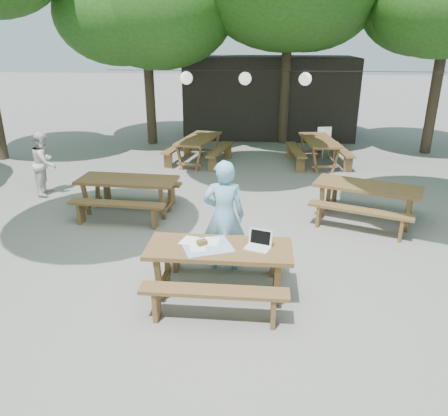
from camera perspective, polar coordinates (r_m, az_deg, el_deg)
ground at (r=7.09m, az=1.68°, el=-7.53°), size 80.00×80.00×0.00m
pavilion at (r=16.82m, az=5.94°, el=14.33°), size 6.00×3.00×2.80m
main_picnic_table at (r=6.17m, az=-0.61°, el=-8.11°), size 2.00×1.58×0.75m
picnic_table_nw at (r=9.22m, az=-12.36°, el=1.61°), size 2.04×1.69×0.75m
picnic_table_ne at (r=9.06m, az=18.02°, el=0.69°), size 2.34×2.16×0.75m
picnic_table_far_w at (r=12.78m, az=-3.30°, el=7.58°), size 1.91×2.17×0.75m
picnic_table_far_e at (r=12.86m, az=12.22°, el=7.21°), size 1.80×2.08×0.75m
woman at (r=6.67m, az=-0.01°, el=-1.05°), size 0.67×0.47×1.76m
second_person at (r=10.90m, az=-22.35°, el=5.45°), size 0.66×0.79×1.47m
plastic_chair at (r=13.79m, az=13.13°, el=7.52°), size 0.55×0.55×0.90m
laptop at (r=5.98m, az=4.58°, el=-4.59°), size 0.39×0.35×0.24m
tabletop_clutter at (r=6.03m, az=-2.45°, el=-4.87°), size 0.82×0.76×0.08m
paper_lanterns at (r=12.25m, az=2.84°, el=16.55°), size 9.00×0.34×0.38m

